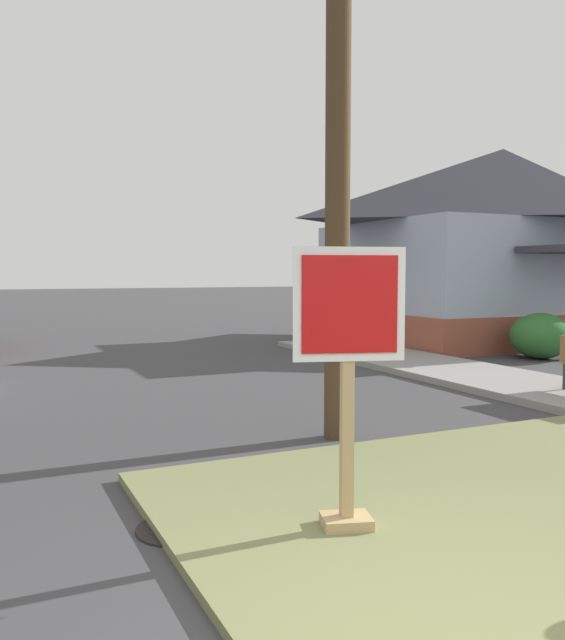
{
  "coord_description": "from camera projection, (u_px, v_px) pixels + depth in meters",
  "views": [
    {
      "loc": [
        -1.98,
        -2.09,
        1.96
      ],
      "look_at": [
        1.35,
        5.04,
        1.38
      ],
      "focal_mm": 36.33,
      "sensor_mm": 36.0,
      "label": 1
    }
  ],
  "objects": [
    {
      "name": "grass_corner_patch",
      "position": [
        552.0,
        513.0,
        5.16
      ],
      "size": [
        5.93,
        4.79,
        0.08
      ],
      "primitive_type": "cube",
      "color": "olive",
      "rests_on": "ground"
    },
    {
      "name": "sidewalk_strip",
      "position": [
        543.0,
        389.0,
        10.53
      ],
      "size": [
        2.2,
        15.97,
        0.12
      ],
      "primitive_type": "cube",
      "color": "gray",
      "rests_on": "ground"
    },
    {
      "name": "shrub_near_porch",
      "position": [
        541.0,
        336.0,
        14.68
      ],
      "size": [
        1.35,
        1.35,
        1.05
      ],
      "primitive_type": "ellipsoid",
      "color": "#2D682D",
      "rests_on": "ground"
    },
    {
      "name": "stop_sign",
      "position": [
        348.0,
        389.0,
        4.7
      ],
      "size": [
        0.79,
        0.37,
        2.06
      ],
      "color": "tan",
      "rests_on": "grass_corner_patch"
    },
    {
      "name": "corner_house",
      "position": [
        502.0,
        242.0,
        19.19
      ],
      "size": [
        9.68,
        7.77,
        5.59
      ],
      "color": "brown",
      "rests_on": "ground"
    },
    {
      "name": "manhole_cover",
      "position": [
        182.0,
        528.0,
        4.94
      ],
      "size": [
        0.7,
        0.7,
        0.02
      ],
      "primitive_type": "cylinder",
      "color": "black",
      "rests_on": "ground"
    }
  ]
}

